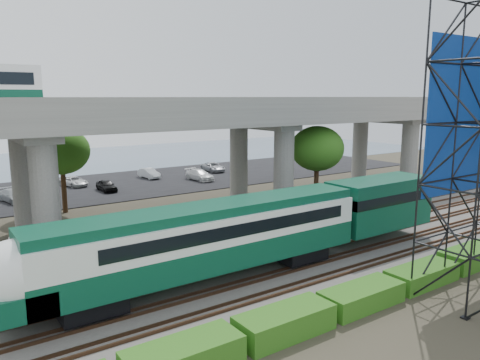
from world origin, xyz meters
TOP-DOWN VIEW (x-y plane):
  - ground at (0.00, 0.00)m, footprint 140.00×140.00m
  - ballast_bed at (0.00, 2.00)m, footprint 90.00×12.00m
  - service_road at (0.00, 10.50)m, footprint 90.00×5.00m
  - parking_lot at (0.00, 34.00)m, footprint 90.00×18.00m
  - harbor_water at (0.00, 56.00)m, footprint 140.00×40.00m
  - rail_tracks at (0.00, 2.00)m, footprint 90.00×9.52m
  - commuter_train at (-1.92, 2.00)m, footprint 29.30×3.06m
  - overpass at (-1.11, 16.00)m, footprint 80.00×12.00m
  - hedge_strip at (1.01, -4.30)m, footprint 34.60×1.80m
  - trees at (-4.67, 16.17)m, footprint 40.94×16.94m
  - parked_cars at (1.23, 33.44)m, footprint 38.35×9.60m

SIDE VIEW (x-z plane):
  - ground at x=0.00m, z-range 0.00..0.00m
  - harbor_water at x=0.00m, z-range 0.00..0.03m
  - service_road at x=0.00m, z-range 0.00..0.08m
  - parking_lot at x=0.00m, z-range 0.00..0.08m
  - ballast_bed at x=0.00m, z-range 0.00..0.20m
  - rail_tracks at x=0.00m, z-range 0.20..0.36m
  - hedge_strip at x=1.01m, z-range -0.04..1.16m
  - parked_cars at x=1.23m, z-range 0.04..1.36m
  - commuter_train at x=-1.92m, z-range 0.73..5.03m
  - trees at x=-4.67m, z-range 1.73..9.42m
  - overpass at x=-1.11m, z-range 2.01..14.41m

